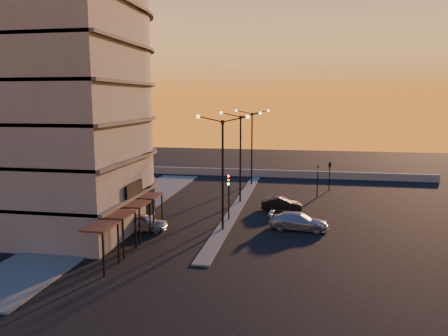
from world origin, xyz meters
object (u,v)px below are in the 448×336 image
car_hatchback (142,222)px  car_wagon (298,221)px  car_sedan (281,204)px  streetlamp_mid (240,150)px  traffic_light_main (229,189)px

car_hatchback → car_wagon: 12.90m
car_hatchback → car_sedan: (10.92, 8.68, -0.05)m
car_wagon → car_sedan: bearing=19.7°
streetlamp_mid → car_hatchback: bearing=-120.1°
car_sedan → car_wagon: car_wagon is taller
streetlamp_mid → car_sedan: bearing=-29.7°
car_hatchback → car_sedan: car_hatchback is taller
car_hatchback → car_wagon: size_ratio=0.84×
traffic_light_main → car_wagon: 6.67m
streetlamp_mid → car_wagon: 11.63m
traffic_light_main → car_hatchback: bearing=-147.9°
car_hatchback → car_sedan: size_ratio=1.05×
streetlamp_mid → car_hatchback: size_ratio=2.32×
car_hatchback → car_wagon: car_wagon is taller
car_hatchback → car_sedan: bearing=-56.7°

